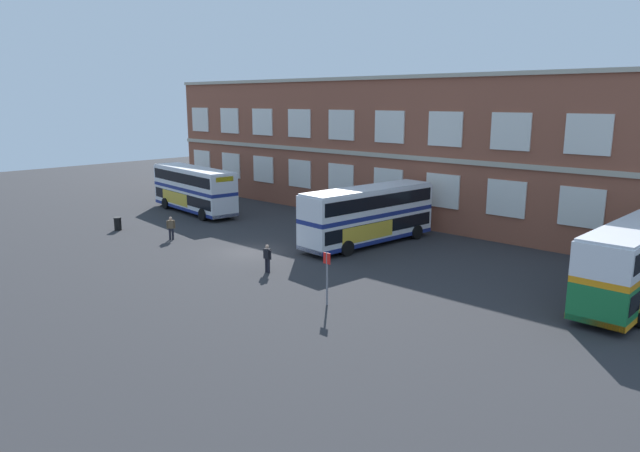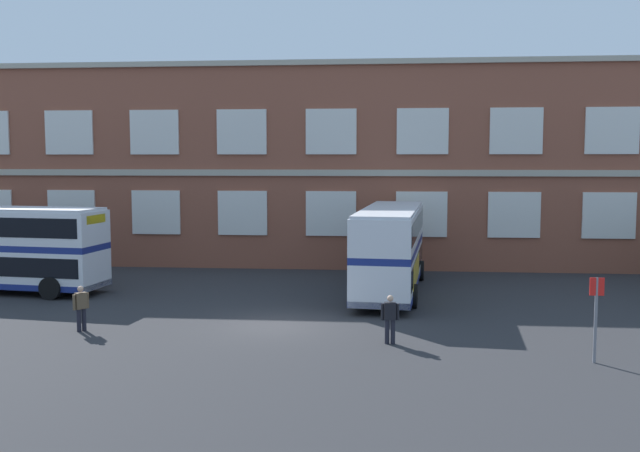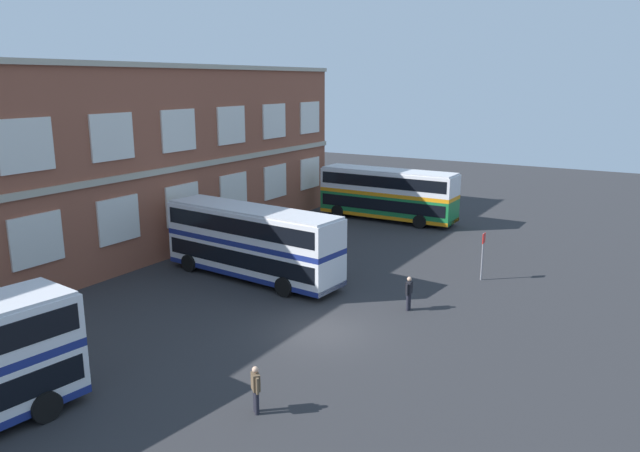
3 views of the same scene
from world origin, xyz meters
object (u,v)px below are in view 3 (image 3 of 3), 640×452
at_px(double_decker_middle, 252,242).
at_px(double_decker_far, 388,194).
at_px(bus_stand_flag, 483,252).
at_px(waiting_passenger, 256,388).
at_px(second_passenger, 409,292).

height_order(double_decker_middle, double_decker_far, same).
distance_m(double_decker_far, bus_stand_flag, 15.45).
bearing_deg(waiting_passenger, second_passenger, -3.79).
relative_size(second_passenger, bus_stand_flag, 0.63).
distance_m(second_passenger, bus_stand_flag, 6.63).
bearing_deg(second_passenger, double_decker_middle, 89.70).
bearing_deg(second_passenger, double_decker_far, 27.62).
bearing_deg(double_decker_far, waiting_passenger, -163.82).
distance_m(double_decker_far, waiting_passenger, 29.95).
height_order(waiting_passenger, bus_stand_flag, bus_stand_flag).
xyz_separation_m(double_decker_middle, second_passenger, (-0.05, -9.47, -1.22)).
relative_size(double_decker_far, bus_stand_flag, 4.08).
bearing_deg(second_passenger, waiting_passenger, 176.21).
xyz_separation_m(double_decker_far, waiting_passenger, (-28.75, -8.34, -1.22)).
relative_size(double_decker_far, waiting_passenger, 6.48).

